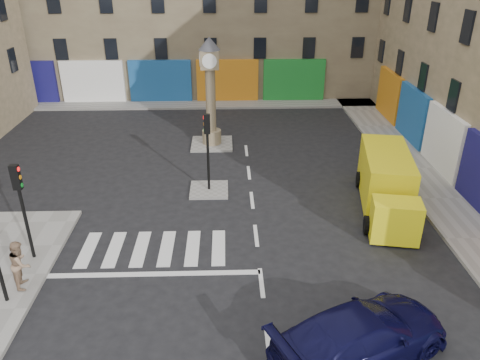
{
  "coord_description": "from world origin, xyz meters",
  "views": [
    {
      "loc": [
        -1.14,
        -11.92,
        10.23
      ],
      "look_at": [
        -0.61,
        5.03,
        2.0
      ],
      "focal_mm": 35.0,
      "sensor_mm": 36.0,
      "label": 1
    }
  ],
  "objects_px": {
    "pedestrian_tan": "(21,264)",
    "clock_pillar": "(210,86)",
    "traffic_light_left_far": "(21,198)",
    "navy_sedan": "(361,335)",
    "yellow_van": "(387,183)",
    "traffic_light_island": "(208,140)"
  },
  "relations": [
    {
      "from": "pedestrian_tan",
      "to": "clock_pillar",
      "type": "bearing_deg",
      "value": -35.93
    },
    {
      "from": "traffic_light_left_far",
      "to": "navy_sedan",
      "type": "distance_m",
      "value": 12.02
    },
    {
      "from": "traffic_light_left_far",
      "to": "navy_sedan",
      "type": "bearing_deg",
      "value": -24.54
    },
    {
      "from": "clock_pillar",
      "to": "yellow_van",
      "type": "bearing_deg",
      "value": -44.43
    },
    {
      "from": "clock_pillar",
      "to": "traffic_light_island",
      "type": "bearing_deg",
      "value": -90.0
    },
    {
      "from": "yellow_van",
      "to": "pedestrian_tan",
      "type": "distance_m",
      "value": 14.86
    },
    {
      "from": "clock_pillar",
      "to": "navy_sedan",
      "type": "height_order",
      "value": "clock_pillar"
    },
    {
      "from": "traffic_light_island",
      "to": "navy_sedan",
      "type": "distance_m",
      "value": 11.41
    },
    {
      "from": "clock_pillar",
      "to": "yellow_van",
      "type": "relative_size",
      "value": 0.92
    },
    {
      "from": "clock_pillar",
      "to": "yellow_van",
      "type": "height_order",
      "value": "clock_pillar"
    },
    {
      "from": "traffic_light_left_far",
      "to": "pedestrian_tan",
      "type": "height_order",
      "value": "traffic_light_left_far"
    },
    {
      "from": "yellow_van",
      "to": "navy_sedan",
      "type": "bearing_deg",
      "value": -100.93
    },
    {
      "from": "traffic_light_left_far",
      "to": "traffic_light_island",
      "type": "xyz_separation_m",
      "value": [
        6.3,
        5.4,
        -0.03
      ]
    },
    {
      "from": "traffic_light_left_far",
      "to": "pedestrian_tan",
      "type": "xyz_separation_m",
      "value": [
        0.3,
        -1.63,
        -1.62
      ]
    },
    {
      "from": "navy_sedan",
      "to": "yellow_van",
      "type": "distance_m",
      "value": 9.25
    },
    {
      "from": "traffic_light_left_far",
      "to": "yellow_van",
      "type": "xyz_separation_m",
      "value": [
        14.18,
        3.67,
        -1.47
      ]
    },
    {
      "from": "navy_sedan",
      "to": "traffic_light_island",
      "type": "bearing_deg",
      "value": -1.85
    },
    {
      "from": "traffic_light_left_far",
      "to": "clock_pillar",
      "type": "distance_m",
      "value": 13.05
    },
    {
      "from": "pedestrian_tan",
      "to": "traffic_light_island",
      "type": "bearing_deg",
      "value": -51.68
    },
    {
      "from": "pedestrian_tan",
      "to": "yellow_van",
      "type": "bearing_deg",
      "value": -80.29
    },
    {
      "from": "traffic_light_island",
      "to": "yellow_van",
      "type": "xyz_separation_m",
      "value": [
        7.88,
        -1.73,
        -1.44
      ]
    },
    {
      "from": "clock_pillar",
      "to": "navy_sedan",
      "type": "bearing_deg",
      "value": -74.59
    }
  ]
}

